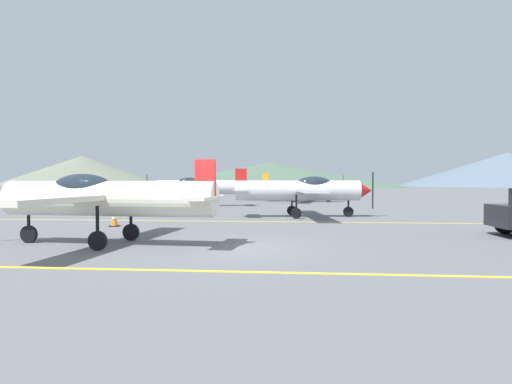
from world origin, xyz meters
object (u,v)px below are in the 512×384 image
(airplane_far, at_px, (198,187))
(traffic_cone_front, at_px, (114,219))
(airplane_mid, at_px, (303,190))
(airplane_near, at_px, (100,197))
(airplane_back, at_px, (301,186))

(airplane_far, relative_size, traffic_cone_front, 14.10)
(airplane_mid, distance_m, airplane_far, 11.90)
(airplane_near, xyz_separation_m, airplane_back, (5.84, 27.54, 0.00))
(airplane_near, height_order, airplane_mid, same)
(airplane_mid, distance_m, airplane_back, 16.77)
(airplane_back, xyz_separation_m, traffic_cone_front, (-7.60, -22.38, -1.11))
(airplane_mid, height_order, airplane_far, same)
(airplane_far, xyz_separation_m, traffic_cone_front, (-0.09, -14.73, -1.11))
(traffic_cone_front, bearing_deg, airplane_mid, 36.00)
(airplane_near, distance_m, airplane_far, 19.97)
(airplane_mid, bearing_deg, airplane_near, -118.93)
(airplane_near, distance_m, airplane_back, 28.16)
(airplane_near, distance_m, traffic_cone_front, 5.57)
(airplane_back, distance_m, traffic_cone_front, 23.66)
(airplane_back, height_order, traffic_cone_front, airplane_back)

